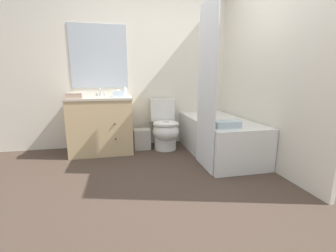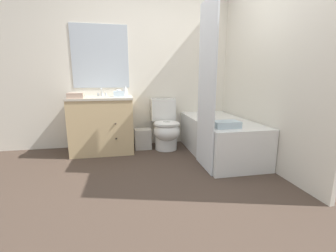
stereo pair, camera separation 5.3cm
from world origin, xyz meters
TOP-DOWN VIEW (x-y plane):
  - ground_plane at (0.00, 0.00)m, footprint 14.00×14.00m
  - wall_back at (-0.01, 1.76)m, footprint 8.00×0.06m
  - wall_right at (1.26, 0.87)m, footprint 0.05×2.73m
  - vanity_cabinet at (-0.79, 1.45)m, footprint 0.90×0.61m
  - sink_faucet at (-0.79, 1.63)m, footprint 0.14×0.12m
  - toilet at (0.15, 1.39)m, footprint 0.40×0.62m
  - bathtub at (0.86, 0.97)m, footprint 0.74×1.52m
  - shower_curtain at (0.47, 0.54)m, footprint 0.02×0.54m
  - wastebasket at (-0.20, 1.47)m, footprint 0.25×0.21m
  - tissue_box at (-0.54, 1.48)m, footprint 0.15×0.11m
  - soap_dispenser at (-0.44, 1.47)m, footprint 0.07×0.07m
  - hand_towel_folded at (-1.10, 1.25)m, footprint 0.21×0.14m
  - bath_towel_folded at (0.71, 0.45)m, footprint 0.30×0.19m

SIDE VIEW (x-z plane):
  - ground_plane at x=0.00m, z-range 0.00..0.00m
  - wastebasket at x=-0.20m, z-range 0.00..0.31m
  - bathtub at x=0.86m, z-range 0.00..0.52m
  - toilet at x=0.15m, z-range -0.05..0.71m
  - vanity_cabinet at x=-0.79m, z-range 0.01..0.83m
  - bath_towel_folded at x=0.71m, z-range 0.52..0.59m
  - sink_faucet at x=-0.79m, z-range 0.79..0.92m
  - hand_towel_folded at x=-1.10m, z-range 0.82..0.89m
  - tissue_box at x=-0.54m, z-range 0.81..0.91m
  - soap_dispenser at x=-0.44m, z-range 0.81..0.96m
  - shower_curtain at x=0.47m, z-range 0.00..1.94m
  - wall_right at x=1.26m, z-range 0.00..2.50m
  - wall_back at x=-0.01m, z-range 0.00..2.50m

